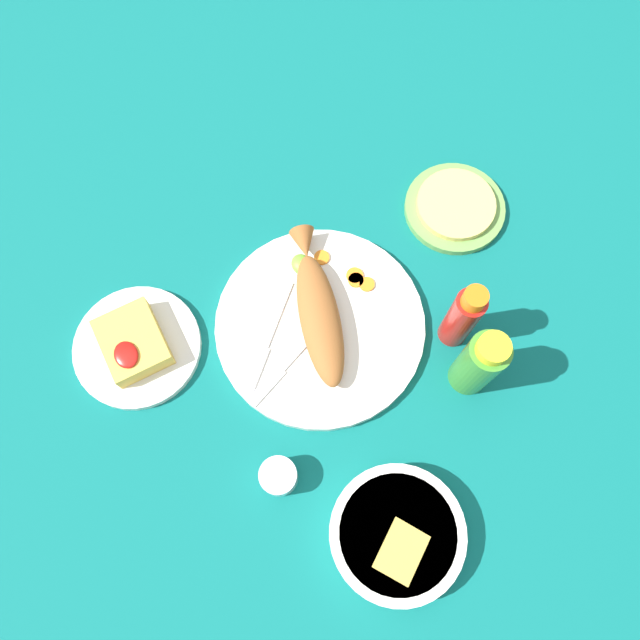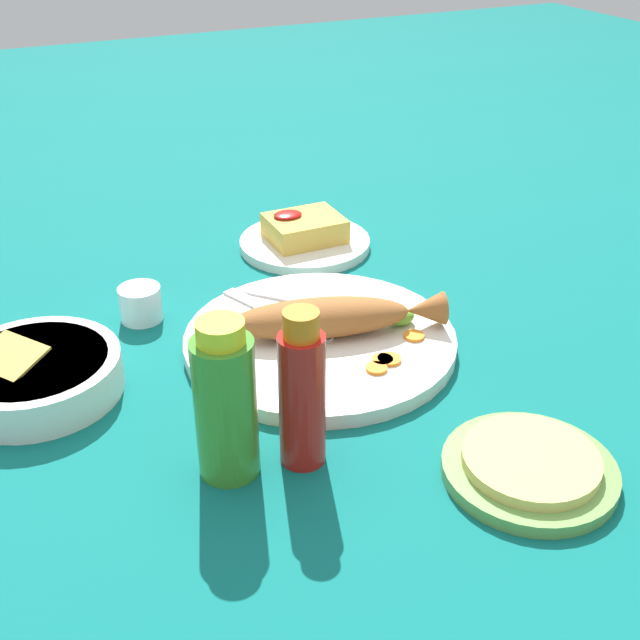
# 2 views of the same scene
# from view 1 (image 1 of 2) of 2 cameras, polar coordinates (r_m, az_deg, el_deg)

# --- Properties ---
(ground_plane) EXTENTS (4.00, 4.00, 0.00)m
(ground_plane) POSITION_cam_1_polar(r_m,az_deg,el_deg) (1.00, 0.00, -0.70)
(ground_plane) COLOR #0C605B
(main_plate) EXTENTS (0.33, 0.33, 0.02)m
(main_plate) POSITION_cam_1_polar(r_m,az_deg,el_deg) (0.99, 0.00, -0.54)
(main_plate) COLOR silver
(main_plate) RESTS_ON ground_plane
(fried_fish) EXTENTS (0.27, 0.12, 0.05)m
(fried_fish) POSITION_cam_1_polar(r_m,az_deg,el_deg) (0.96, -0.18, 0.90)
(fried_fish) COLOR #935628
(fried_fish) RESTS_ON main_plate
(fork_near) EXTENTS (0.08, 0.18, 0.00)m
(fork_near) POSITION_cam_1_polar(r_m,az_deg,el_deg) (0.96, -3.14, -4.11)
(fork_near) COLOR silver
(fork_near) RESTS_ON main_plate
(fork_far) EXTENTS (0.14, 0.14, 0.00)m
(fork_far) POSITION_cam_1_polar(r_m,az_deg,el_deg) (0.97, -4.87, -2.02)
(fork_far) COLOR silver
(fork_far) RESTS_ON main_plate
(carrot_slice_near) EXTENTS (0.02, 0.02, 0.00)m
(carrot_slice_near) POSITION_cam_1_polar(r_m,az_deg,el_deg) (1.00, 4.31, 3.28)
(carrot_slice_near) COLOR orange
(carrot_slice_near) RESTS_ON main_plate
(carrot_slice_mid) EXTENTS (0.03, 0.03, 0.00)m
(carrot_slice_mid) POSITION_cam_1_polar(r_m,az_deg,el_deg) (1.00, 3.30, 3.66)
(carrot_slice_mid) COLOR orange
(carrot_slice_mid) RESTS_ON main_plate
(carrot_slice_far) EXTENTS (0.03, 0.03, 0.00)m
(carrot_slice_far) POSITION_cam_1_polar(r_m,az_deg,el_deg) (1.01, 3.19, 4.08)
(carrot_slice_far) COLOR orange
(carrot_slice_far) RESTS_ON main_plate
(carrot_slice_extra) EXTENTS (0.03, 0.03, 0.00)m
(carrot_slice_extra) POSITION_cam_1_polar(r_m,az_deg,el_deg) (1.02, 0.16, 5.73)
(carrot_slice_extra) COLOR orange
(carrot_slice_extra) RESTS_ON main_plate
(lime_wedge_main) EXTENTS (0.04, 0.03, 0.02)m
(lime_wedge_main) POSITION_cam_1_polar(r_m,az_deg,el_deg) (1.01, -1.71, 5.09)
(lime_wedge_main) COLOR #6BB233
(lime_wedge_main) RESTS_ON main_plate
(hot_sauce_bottle_red) EXTENTS (0.05, 0.05, 0.17)m
(hot_sauce_bottle_red) POSITION_cam_1_polar(r_m,az_deg,el_deg) (0.94, 12.90, 0.27)
(hot_sauce_bottle_red) COLOR #B21914
(hot_sauce_bottle_red) RESTS_ON ground_plane
(hot_sauce_bottle_green) EXTENTS (0.06, 0.06, 0.17)m
(hot_sauce_bottle_green) POSITION_cam_1_polar(r_m,az_deg,el_deg) (0.93, 14.35, -3.85)
(hot_sauce_bottle_green) COLOR #3D8428
(hot_sauce_bottle_green) RESTS_ON ground_plane
(salt_cup) EXTENTS (0.05, 0.05, 0.05)m
(salt_cup) POSITION_cam_1_polar(r_m,az_deg,el_deg) (0.93, -3.80, -14.09)
(salt_cup) COLOR silver
(salt_cup) RESTS_ON ground_plane
(side_plate_fries) EXTENTS (0.20, 0.20, 0.01)m
(side_plate_fries) POSITION_cam_1_polar(r_m,az_deg,el_deg) (1.02, -16.35, -2.37)
(side_plate_fries) COLOR silver
(side_plate_fries) RESTS_ON ground_plane
(fries_pile) EXTENTS (0.11, 0.09, 0.04)m
(fries_pile) POSITION_cam_1_polar(r_m,az_deg,el_deg) (1.00, -16.75, -2.00)
(fries_pile) COLOR gold
(fries_pile) RESTS_ON side_plate_fries
(guacamole_bowl) EXTENTS (0.19, 0.19, 0.06)m
(guacamole_bowl) POSITION_cam_1_polar(r_m,az_deg,el_deg) (0.93, 7.04, -18.84)
(guacamole_bowl) COLOR white
(guacamole_bowl) RESTS_ON ground_plane
(tortilla_plate) EXTENTS (0.17, 0.17, 0.01)m
(tortilla_plate) POSITION_cam_1_polar(r_m,az_deg,el_deg) (1.10, 12.19, 9.95)
(tortilla_plate) COLOR #6B9E4C
(tortilla_plate) RESTS_ON ground_plane
(tortilla_stack) EXTENTS (0.13, 0.13, 0.01)m
(tortilla_stack) POSITION_cam_1_polar(r_m,az_deg,el_deg) (1.09, 12.33, 10.28)
(tortilla_stack) COLOR #E0C666
(tortilla_stack) RESTS_ON tortilla_plate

